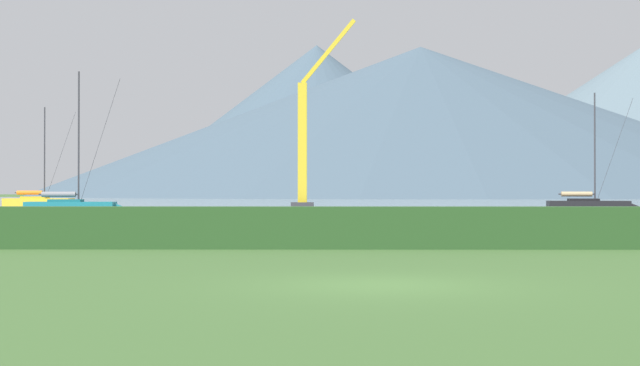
# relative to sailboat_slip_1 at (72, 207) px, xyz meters

# --- Properties ---
(ground_plane) EXTENTS (1000.00, 1000.00, 0.00)m
(ground_plane) POSITION_rel_sailboat_slip_1_xyz_m (19.84, -49.10, -0.63)
(ground_plane) COLOR #3D602D
(harbor_water) EXTENTS (320.00, 246.00, 0.00)m
(harbor_water) POSITION_rel_sailboat_slip_1_xyz_m (19.84, 87.90, -0.62)
(harbor_water) COLOR #8C9EA3
(harbor_water) RESTS_ON ground_plane
(hedge_line) EXTENTS (80.00, 1.20, 1.30)m
(hedge_line) POSITION_rel_sailboat_slip_1_xyz_m (19.84, -38.10, 0.02)
(hedge_line) COLOR #284C23
(hedge_line) RESTS_ON ground_plane
(sailboat_slip_1) EXTENTS (7.47, 2.62, 10.60)m
(sailboat_slip_1) POSITION_rel_sailboat_slip_1_xyz_m (0.00, 0.00, 0.00)
(sailboat_slip_1) COLOR #19707A
(sailboat_slip_1) RESTS_ON harbor_water
(sailboat_slip_4) EXTENTS (7.51, 2.93, 9.77)m
(sailboat_slip_4) POSITION_rel_sailboat_slip_1_xyz_m (39.99, 7.20, -0.01)
(sailboat_slip_4) COLOR black
(sailboat_slip_4) RESTS_ON harbor_water
(sailboat_slip_5) EXTENTS (7.83, 2.44, 10.33)m
(sailboat_slip_5) POSITION_rel_sailboat_slip_1_xyz_m (-10.49, 25.26, 0.03)
(sailboat_slip_5) COLOR gold
(sailboat_slip_5) RESTS_ON harbor_water
(dock_crane) EXTENTS (5.75, 2.00, 17.15)m
(dock_crane) POSITION_rel_sailboat_slip_1_xyz_m (16.72, 14.11, 4.51)
(dock_crane) COLOR #333338
(dock_crane) RESTS_ON ground_plane
(distant_hill_central_peak) EXTENTS (230.45, 230.45, 36.81)m
(distant_hill_central_peak) POSITION_rel_sailboat_slip_1_xyz_m (56.41, 336.98, 17.78)
(distant_hill_central_peak) COLOR #4C6070
(distant_hill_central_peak) RESTS_ON ground_plane
(distant_hill_east_ridge) EXTENTS (288.72, 288.72, 56.67)m
(distant_hill_east_ridge) POSITION_rel_sailboat_slip_1_xyz_m (53.87, 276.39, 27.71)
(distant_hill_east_ridge) COLOR #425666
(distant_hill_east_ridge) RESTS_ON ground_plane
(distant_hill_far_shoulder) EXTENTS (183.51, 183.51, 70.71)m
(distant_hill_far_shoulder) POSITION_rel_sailboat_slip_1_xyz_m (13.39, 358.86, 34.73)
(distant_hill_far_shoulder) COLOR #425666
(distant_hill_far_shoulder) RESTS_ON ground_plane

